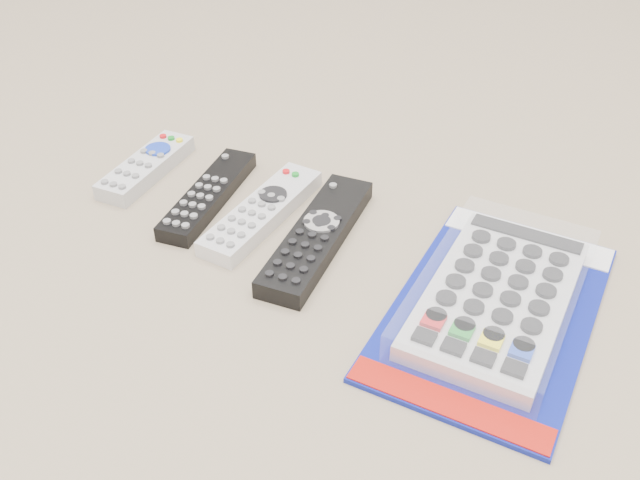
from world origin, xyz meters
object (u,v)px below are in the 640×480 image
at_px(remote_silver_dvd, 262,212).
at_px(remote_large_black, 317,236).
at_px(remote_small_grey, 146,166).
at_px(remote_slim_black, 208,195).
at_px(jumbo_remote_packaged, 497,296).

bearing_deg(remote_silver_dvd, remote_large_black, -6.33).
xyz_separation_m(remote_small_grey, remote_silver_dvd, (0.18, -0.02, -0.00)).
bearing_deg(remote_slim_black, remote_large_black, -12.76).
bearing_deg(jumbo_remote_packaged, remote_silver_dvd, 175.21).
relative_size(remote_silver_dvd, jumbo_remote_packaged, 0.64).
distance_m(remote_silver_dvd, jumbo_remote_packaged, 0.28).
relative_size(remote_silver_dvd, remote_large_black, 0.88).
relative_size(remote_small_grey, remote_silver_dvd, 0.79).
height_order(remote_small_grey, remote_silver_dvd, remote_small_grey).
xyz_separation_m(remote_silver_dvd, jumbo_remote_packaged, (0.28, -0.03, 0.01)).
relative_size(remote_large_black, jumbo_remote_packaged, 0.73).
bearing_deg(remote_slim_black, remote_small_grey, 163.73).
height_order(remote_slim_black, jumbo_remote_packaged, jumbo_remote_packaged).
height_order(remote_silver_dvd, remote_large_black, remote_large_black).
height_order(remote_small_grey, remote_large_black, same).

